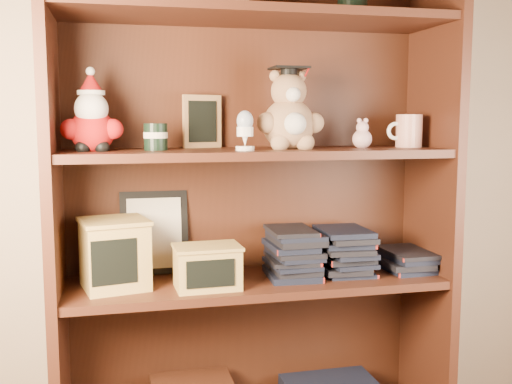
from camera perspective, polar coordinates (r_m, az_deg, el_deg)
The scene contains 16 objects.
bookcase at distance 1.86m, azimuth -0.43°, elevation -1.07°, with size 1.20×0.35×1.60m.
shelf_lower at distance 1.87m, azimuth 0.00°, elevation -8.64°, with size 1.14×0.33×0.02m.
shelf_upper at distance 1.80m, azimuth 0.00°, elevation 3.71°, with size 1.14×0.33×0.02m.
santa_plush at distance 1.74m, azimuth -15.37°, elevation 6.65°, with size 0.17×0.12×0.24m.
teachers_tin at distance 1.75m, azimuth -9.53°, elevation 5.23°, with size 0.07×0.07×0.08m.
chalkboard_plaque at distance 1.88m, azimuth -5.15°, elevation 6.62°, with size 0.13×0.09×0.16m.
egg_cup at distance 1.71m, azimuth -1.06°, elevation 6.02°, with size 0.05×0.05×0.11m.
grad_teddy_bear at distance 1.82m, azimuth 3.19°, elevation 7.15°, with size 0.21×0.18×0.25m.
pink_figurine at distance 1.91m, azimuth 10.08°, elevation 5.25°, with size 0.06×0.06×0.10m.
teacher_mug at distance 1.97m, azimuth 14.29°, elevation 5.66°, with size 0.12×0.08×0.10m.
certificate_frame at distance 1.93m, azimuth -9.65°, elevation -3.84°, with size 0.21×0.05×0.26m.
treats_box at distance 1.79m, azimuth -13.33°, elevation -5.70°, with size 0.22×0.22×0.20m.
pencils_box at distance 1.76m, azimuth -4.67°, elevation -7.08°, with size 0.20×0.14×0.13m.
book_stack_left at distance 1.87m, azimuth 3.53°, elevation -5.68°, with size 0.14×0.20×0.16m.
book_stack_mid at distance 1.93m, azimuth 8.41°, elevation -5.60°, with size 0.14×0.20×0.14m.
book_stack_right at distance 2.03m, azimuth 14.00°, elevation -6.30°, with size 0.14×0.20×0.06m.
Camera 1 is at (-0.28, -0.44, 1.04)m, focal length 42.00 mm.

